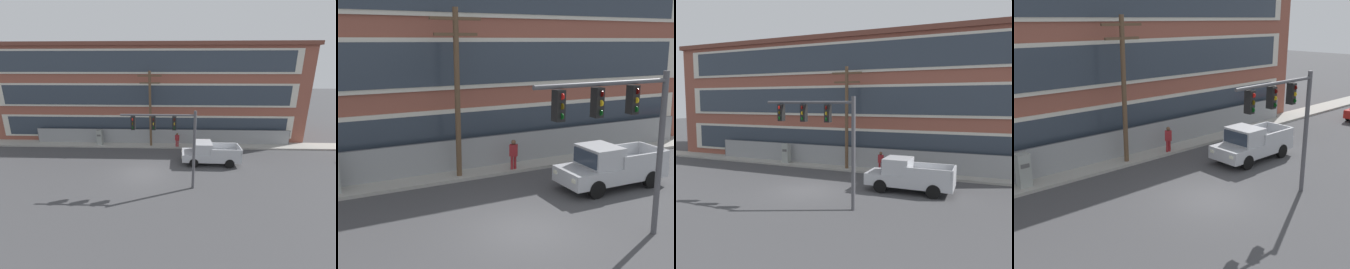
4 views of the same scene
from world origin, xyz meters
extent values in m
plane|color=#424244|center=(0.00, 0.00, 0.00)|extent=(160.00, 160.00, 0.00)
cube|color=#9E9B93|center=(0.00, 7.00, 0.08)|extent=(80.00, 2.03, 0.16)
cube|color=brown|center=(-0.88, 13.62, 5.30)|extent=(36.01, 11.21, 10.60)
cube|color=beige|center=(-0.88, 7.95, 1.94)|extent=(33.13, 0.10, 2.54)
cube|color=#2D3844|center=(-0.88, 7.89, 1.94)|extent=(31.69, 0.06, 2.12)
cube|color=beige|center=(-0.88, 7.95, 5.48)|extent=(33.13, 0.10, 2.54)
cube|color=#2D3844|center=(-0.88, 7.89, 5.48)|extent=(31.69, 0.06, 2.12)
cube|color=beige|center=(-0.88, 7.95, 9.01)|extent=(33.13, 0.10, 2.54)
cube|color=#2D3844|center=(-0.88, 7.89, 9.01)|extent=(31.69, 0.06, 2.12)
cube|color=brown|center=(-0.88, 13.62, 10.80)|extent=(36.51, 11.71, 0.40)
cube|color=gray|center=(1.02, 7.35, 0.87)|extent=(28.34, 0.04, 1.74)
cylinder|color=#4C4C51|center=(-13.15, 7.35, 0.87)|extent=(0.06, 0.06, 1.74)
cylinder|color=#4C4C51|center=(1.02, 7.35, 1.74)|extent=(28.34, 0.05, 0.05)
cylinder|color=#4C4C51|center=(3.91, -2.21, 2.83)|extent=(0.20, 0.20, 5.67)
cylinder|color=#4C4C51|center=(1.42, -2.21, 5.37)|extent=(4.98, 0.14, 0.14)
cube|color=black|center=(2.52, -2.21, 4.82)|extent=(0.28, 0.32, 0.90)
cylinder|color=#4B0807|center=(2.52, -2.39, 5.10)|extent=(0.04, 0.18, 0.18)
cylinder|color=gold|center=(2.52, -2.39, 4.82)|extent=(0.04, 0.18, 0.18)
cylinder|color=#0A4011|center=(2.52, -2.39, 4.54)|extent=(0.04, 0.18, 0.18)
cube|color=black|center=(1.14, -2.21, 4.82)|extent=(0.28, 0.32, 0.90)
cylinder|color=#4B0807|center=(1.14, -2.39, 5.10)|extent=(0.04, 0.18, 0.18)
cylinder|color=gold|center=(1.14, -2.39, 4.82)|extent=(0.04, 0.18, 0.18)
cylinder|color=#0A4011|center=(1.14, -2.39, 4.54)|extent=(0.04, 0.18, 0.18)
cube|color=black|center=(-0.24, -2.21, 4.82)|extent=(0.28, 0.32, 0.90)
cylinder|color=red|center=(-0.24, -2.39, 5.10)|extent=(0.04, 0.18, 0.18)
cylinder|color=#503E08|center=(-0.24, -2.39, 4.82)|extent=(0.04, 0.18, 0.18)
cylinder|color=#0A4011|center=(-0.24, -2.39, 4.54)|extent=(0.04, 0.18, 0.18)
cube|color=#B2B5BA|center=(5.79, 2.27, 0.75)|extent=(5.16, 2.08, 0.70)
cube|color=#B2B5BA|center=(5.07, 2.28, 1.56)|extent=(1.56, 1.87, 0.92)
cube|color=#283342|center=(4.28, 2.29, 1.56)|extent=(0.08, 1.65, 0.69)
cube|color=#B2B5BA|center=(6.93, 1.31, 1.38)|extent=(2.57, 0.15, 0.56)
cube|color=#B2B5BA|center=(6.96, 3.21, 1.38)|extent=(2.57, 0.15, 0.56)
cube|color=#B2B5BA|center=(8.32, 2.24, 1.38)|extent=(0.12, 1.94, 0.56)
cylinder|color=black|center=(4.24, 1.37, 0.40)|extent=(0.80, 0.27, 0.80)
cylinder|color=black|center=(4.26, 3.22, 0.40)|extent=(0.80, 0.27, 0.80)
cylinder|color=black|center=(7.32, 1.33, 0.40)|extent=(0.80, 0.27, 0.80)
cylinder|color=black|center=(7.34, 3.18, 0.40)|extent=(0.80, 0.27, 0.80)
cube|color=white|center=(3.19, 1.60, 0.85)|extent=(0.06, 0.24, 0.16)
cube|color=white|center=(3.21, 3.01, 0.85)|extent=(0.06, 0.24, 0.16)
cylinder|color=brown|center=(-0.07, 6.49, 4.04)|extent=(0.26, 0.26, 8.09)
cube|color=brown|center=(-0.07, 6.49, 7.59)|extent=(2.44, 0.14, 0.14)
cube|color=brown|center=(-0.07, 6.49, 6.89)|extent=(2.08, 0.14, 0.14)
cube|color=#939993|center=(-5.80, 6.71, 0.89)|extent=(0.59, 0.55, 1.78)
cube|color=#515151|center=(-5.80, 6.42, 1.25)|extent=(0.42, 0.02, 0.20)
cylinder|color=maroon|center=(2.70, 6.24, 0.42)|extent=(0.14, 0.14, 0.85)
cylinder|color=maroon|center=(2.88, 6.24, 0.42)|extent=(0.14, 0.14, 0.85)
cube|color=maroon|center=(2.79, 6.24, 1.15)|extent=(0.46, 0.43, 0.60)
sphere|color=brown|center=(2.79, 6.24, 1.57)|extent=(0.24, 0.24, 0.24)
camera|label=1|loc=(2.63, -16.77, 8.39)|focal=24.00mm
camera|label=2|loc=(-6.89, -12.07, 6.63)|focal=45.00mm
camera|label=3|loc=(9.71, -17.01, 5.41)|focal=35.00mm
camera|label=4|loc=(-12.73, -12.22, 7.91)|focal=45.00mm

